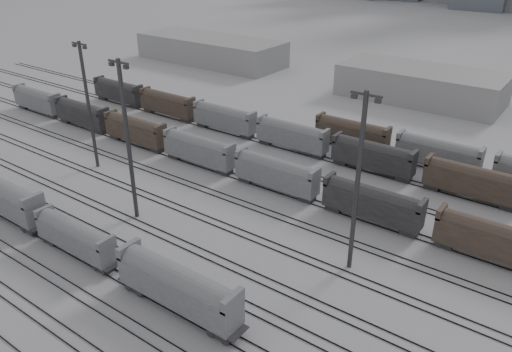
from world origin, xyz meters
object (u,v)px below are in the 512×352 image
Objects in this scene: hopper_car_c at (178,285)px; light_mast_c at (128,138)px; hopper_car_a at (4,196)px; hopper_car_b at (75,236)px.

hopper_car_c is 0.68× the size of light_mast_c.
hopper_car_c is at bearing 0.00° from hopper_car_a.
hopper_car_c is at bearing 0.00° from hopper_car_b.
hopper_car_a is 21.35m from light_mast_c.
light_mast_c is (-1.33, 11.53, 9.71)m from hopper_car_b.
hopper_car_b is 0.57× the size of light_mast_c.
hopper_car_c is at bearing -30.01° from light_mast_c.
light_mast_c is at bearing 149.99° from hopper_car_c.
light_mast_c is (15.52, 11.53, 9.08)m from hopper_car_a.
hopper_car_b is at bearing 180.00° from hopper_car_c.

